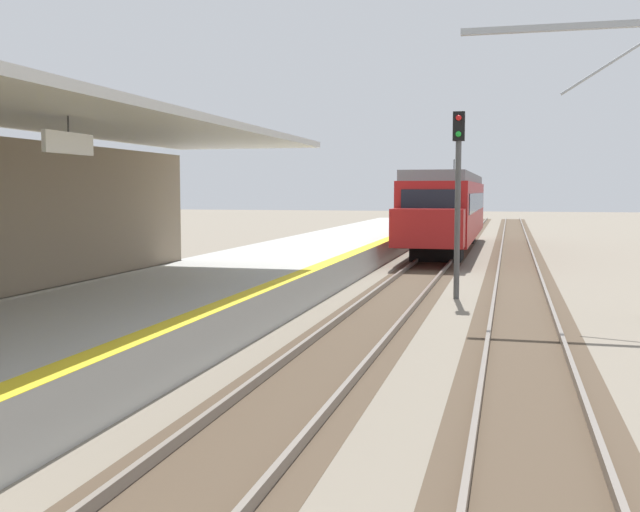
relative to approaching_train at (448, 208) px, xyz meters
The scene contains 5 objects.
station_platform 20.28m from the approaching_train, 102.58° to the right, with size 5.00×80.00×0.91m.
track_pair_nearest_platform 15.87m from the approaching_train, 90.02° to the right, with size 2.34×120.00×0.16m.
track_pair_middle 16.23m from the approaching_train, 77.82° to the right, with size 2.34×120.00×0.16m.
approaching_train is the anchor object (origin of this frame).
rail_signal_post 17.38m from the approaching_train, 84.59° to the right, with size 0.32×0.34×5.20m.
Camera 1 is at (4.95, -2.78, 3.03)m, focal length 42.19 mm.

